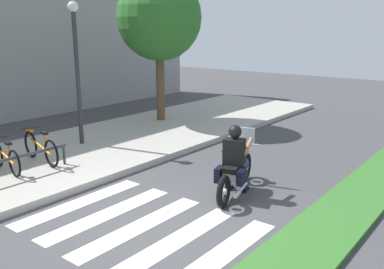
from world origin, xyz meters
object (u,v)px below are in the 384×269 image
(motorcycle, at_px, (236,171))
(bicycle_4, at_px, (6,157))
(bicycle_5, at_px, (40,148))
(street_lamp, at_px, (77,61))
(rider, at_px, (235,155))
(tree_near_rack, at_px, (159,18))

(motorcycle, height_order, bicycle_4, motorcycle)
(bicycle_5, xyz_separation_m, street_lamp, (1.67, 0.65, 1.89))
(rider, bearing_deg, motorcycle, 13.46)
(rider, height_order, street_lamp, street_lamp)
(bicycle_4, xyz_separation_m, tree_near_rack, (6.22, 1.05, 3.09))
(bicycle_5, bearing_deg, bicycle_4, 179.95)
(bicycle_5, bearing_deg, tree_near_rack, 11.13)
(bicycle_4, bearing_deg, bicycle_5, -0.05)
(bicycle_5, bearing_deg, motorcycle, -70.59)
(bicycle_4, distance_m, bicycle_5, 0.86)
(motorcycle, height_order, tree_near_rack, tree_near_rack)
(rider, relative_size, tree_near_rack, 0.29)
(motorcycle, relative_size, bicycle_5, 1.22)
(motorcycle, distance_m, street_lamp, 5.45)
(bicycle_5, height_order, tree_near_rack, tree_near_rack)
(motorcycle, height_order, street_lamp, street_lamp)
(street_lamp, height_order, tree_near_rack, tree_near_rack)
(bicycle_5, height_order, street_lamp, street_lamp)
(bicycle_4, xyz_separation_m, bicycle_5, (0.86, -0.00, 0.02))
(bicycle_4, relative_size, street_lamp, 0.40)
(bicycle_4, relative_size, tree_near_rack, 0.31)
(rider, xyz_separation_m, bicycle_4, (-2.35, 4.46, -0.33))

